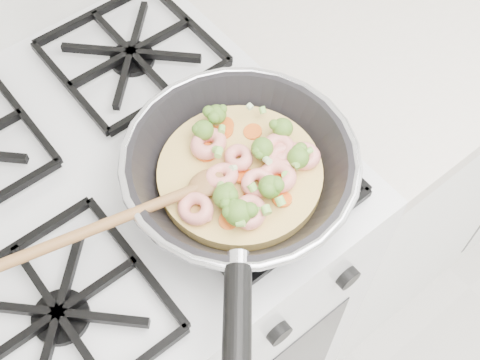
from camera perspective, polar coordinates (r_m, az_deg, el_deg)
stove at (r=1.27m, az=-8.86°, el=-10.19°), size 0.60×0.60×0.92m
counter_right at (r=1.58m, az=15.97°, el=7.00°), size 1.00×0.60×0.90m
skillet at (r=0.79m, az=0.02°, el=0.67°), size 0.48×0.43×0.10m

